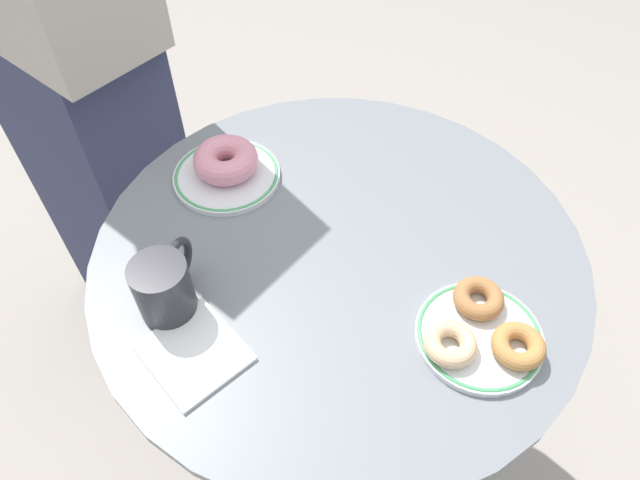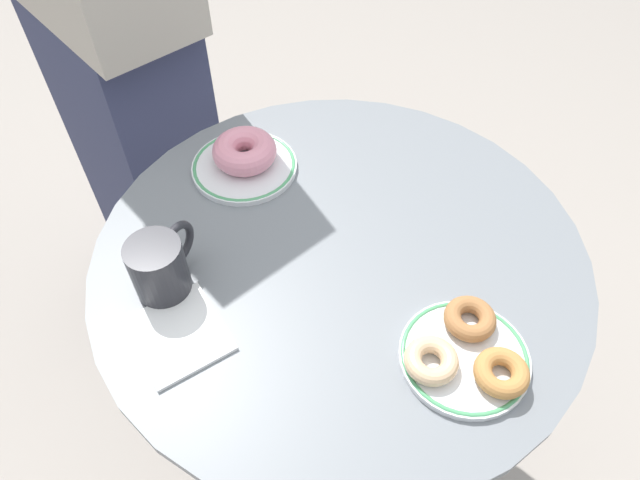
# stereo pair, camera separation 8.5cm
# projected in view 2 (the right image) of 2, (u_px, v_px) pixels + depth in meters

# --- Properties ---
(ground_plane) EXTENTS (7.00, 7.00, 0.02)m
(ground_plane) POSITION_uv_depth(u_px,v_px,m) (332.00, 436.00, 1.47)
(ground_plane) COLOR #9E9389
(cafe_table) EXTENTS (0.76, 0.76, 0.75)m
(cafe_table) POSITION_uv_depth(u_px,v_px,m) (336.00, 335.00, 1.08)
(cafe_table) COLOR slate
(cafe_table) RESTS_ON ground
(plate_left) EXTENTS (0.18, 0.18, 0.01)m
(plate_left) POSITION_uv_depth(u_px,v_px,m) (244.00, 166.00, 1.00)
(plate_left) COLOR white
(plate_left) RESTS_ON cafe_table
(plate_right) EXTENTS (0.17, 0.17, 0.01)m
(plate_right) POSITION_uv_depth(u_px,v_px,m) (464.00, 357.00, 0.76)
(plate_right) COLOR white
(plate_right) RESTS_ON cafe_table
(donut_pink_frosted) EXTENTS (0.12, 0.12, 0.04)m
(donut_pink_frosted) POSITION_uv_depth(u_px,v_px,m) (245.00, 151.00, 0.99)
(donut_pink_frosted) COLOR pink
(donut_pink_frosted) RESTS_ON plate_left
(donut_old_fashioned) EXTENTS (0.08, 0.08, 0.02)m
(donut_old_fashioned) POSITION_uv_depth(u_px,v_px,m) (502.00, 373.00, 0.73)
(donut_old_fashioned) COLOR #BC7F42
(donut_old_fashioned) RESTS_ON plate_right
(donut_cinnamon) EXTENTS (0.09, 0.09, 0.02)m
(donut_cinnamon) POSITION_uv_depth(u_px,v_px,m) (470.00, 319.00, 0.78)
(donut_cinnamon) COLOR #A36B3D
(donut_cinnamon) RESTS_ON plate_right
(donut_glazed) EXTENTS (0.10, 0.10, 0.02)m
(donut_glazed) POSITION_uv_depth(u_px,v_px,m) (431.00, 360.00, 0.74)
(donut_glazed) COLOR #E0B789
(donut_glazed) RESTS_ON plate_right
(paper_napkin) EXTENTS (0.16, 0.15, 0.01)m
(paper_napkin) POSITION_uv_depth(u_px,v_px,m) (179.00, 334.00, 0.79)
(paper_napkin) COLOR white
(paper_napkin) RESTS_ON cafe_table
(coffee_mug) EXTENTS (0.08, 0.12, 0.09)m
(coffee_mug) POSITION_uv_depth(u_px,v_px,m) (161.00, 267.00, 0.81)
(coffee_mug) COLOR #28282D
(coffee_mug) RESTS_ON cafe_table
(person_figure) EXTENTS (0.48, 0.30, 1.67)m
(person_figure) POSITION_uv_depth(u_px,v_px,m) (107.00, 27.00, 1.16)
(person_figure) COLOR #2D3351
(person_figure) RESTS_ON ground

